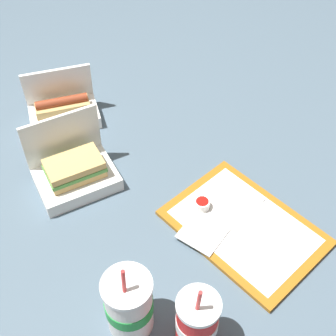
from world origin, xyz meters
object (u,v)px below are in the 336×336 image
ketchup_cup (202,204)px  plastic_fork (246,190)px  clamshell_hotdog_left (63,110)px  food_tray (244,227)px  clamshell_sandwich_back (75,171)px  soda_cup_left (129,304)px  soda_cup_right (197,322)px

ketchup_cup → plastic_fork: 0.13m
ketchup_cup → clamshell_hotdog_left: bearing=-163.9°
food_tray → clamshell_hotdog_left: (-0.62, -0.20, 0.03)m
clamshell_hotdog_left → clamshell_sandwich_back: bearing=-17.8°
ketchup_cup → clamshell_sandwich_back: 0.35m
plastic_fork → clamshell_hotdog_left: 0.60m
clamshell_sandwich_back → soda_cup_left: 0.43m
clamshell_hotdog_left → soda_cup_left: size_ratio=1.03×
plastic_fork → clamshell_hotdog_left: bearing=-174.3°
food_tray → ketchup_cup: ketchup_cup is taller
plastic_fork → soda_cup_left: (0.14, -0.43, 0.07)m
clamshell_hotdog_left → clamshell_sandwich_back: 0.26m
plastic_fork → clamshell_sandwich_back: clamshell_sandwich_back is taller
clamshell_hotdog_left → food_tray: bearing=18.1°
ketchup_cup → clamshell_sandwich_back: (-0.26, -0.23, 0.02)m
ketchup_cup → plastic_fork: size_ratio=0.36×
clamshell_sandwich_back → soda_cup_right: 0.53m
clamshell_sandwich_back → clamshell_hotdog_left: bearing=162.2°
food_tray → clamshell_sandwich_back: clamshell_sandwich_back is taller
clamshell_sandwich_back → soda_cup_right: bearing=2.2°
soda_cup_left → clamshell_sandwich_back: bearing=170.1°
plastic_fork → clamshell_sandwich_back: size_ratio=0.50×
food_tray → clamshell_sandwich_back: size_ratio=1.86×
ketchup_cup → clamshell_hotdog_left: size_ratio=0.17×
food_tray → plastic_fork: (-0.09, 0.07, 0.01)m
plastic_fork → soda_cup_right: 0.42m
clamshell_hotdog_left → soda_cup_left: soda_cup_left is taller
clamshell_sandwich_back → soda_cup_right: soda_cup_right is taller
food_tray → clamshell_sandwich_back: (-0.37, -0.28, 0.04)m
clamshell_hotdog_left → soda_cup_right: 0.78m
soda_cup_left → plastic_fork: bearing=108.4°
ketchup_cup → clamshell_hotdog_left: (-0.51, -0.15, 0.01)m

